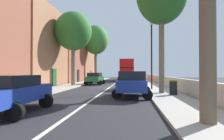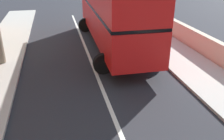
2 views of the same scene
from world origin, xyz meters
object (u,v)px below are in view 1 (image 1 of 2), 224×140
at_px(parked_car_blue_right_1, 133,83).
at_px(lamppost_right, 152,50).
at_px(street_tree_left_0, 96,40).
at_px(parked_car_green_left_3, 95,78).
at_px(parked_car_blue_left_0, 11,91).
at_px(double_decker_bus, 128,69).
at_px(parked_car_silver_right_2, 132,80).
at_px(litter_bin_right, 173,87).
at_px(street_tree_left_2, 73,32).

bearing_deg(parked_car_blue_right_1, lamppost_right, 69.56).
height_order(street_tree_left_0, lamppost_right, street_tree_left_0).
bearing_deg(parked_car_green_left_3, parked_car_blue_left_0, -89.99).
distance_m(double_decker_bus, parked_car_blue_left_0, 30.73).
bearing_deg(lamppost_right, parked_car_blue_left_0, -123.32).
xyz_separation_m(parked_car_blue_left_0, parked_car_green_left_3, (-0.00, 17.41, 0.03)).
distance_m(double_decker_bus, lamppost_right, 20.29).
xyz_separation_m(parked_car_silver_right_2, litter_bin_right, (2.80, -5.02, -0.31)).
bearing_deg(parked_car_blue_left_0, parked_car_green_left_3, 90.01).
relative_size(lamppost_right, litter_bin_right, 6.10).
bearing_deg(parked_car_silver_right_2, parked_car_blue_right_1, -90.00).
height_order(parked_car_silver_right_2, litter_bin_right, parked_car_silver_right_2).
bearing_deg(parked_car_green_left_3, litter_bin_right, -55.60).
bearing_deg(double_decker_bus, litter_bin_right, -81.61).
height_order(double_decker_bus, street_tree_left_0, street_tree_left_0).
distance_m(double_decker_bus, parked_car_silver_right_2, 19.44).
relative_size(parked_car_silver_right_2, lamppost_right, 0.64).
relative_size(parked_car_silver_right_2, street_tree_left_2, 0.46).
bearing_deg(double_decker_bus, parked_car_green_left_3, -107.91).
distance_m(parked_car_blue_right_1, parked_car_green_left_3, 12.91).
bearing_deg(lamppost_right, street_tree_left_0, 115.84).
relative_size(street_tree_left_0, street_tree_left_2, 1.24).
distance_m(parked_car_blue_left_0, parked_car_blue_right_1, 7.43).
height_order(parked_car_blue_right_1, litter_bin_right, parked_car_blue_right_1).
relative_size(parked_car_blue_left_0, parked_car_green_left_3, 0.95).
distance_m(parked_car_silver_right_2, parked_car_green_left_3, 8.10).
relative_size(parked_car_silver_right_2, parked_car_green_left_3, 0.96).
xyz_separation_m(parked_car_blue_left_0, street_tree_left_2, (-2.04, 14.29, 5.68)).
xyz_separation_m(parked_car_silver_right_2, street_tree_left_2, (-7.03, 3.26, 5.63)).
xyz_separation_m(double_decker_bus, parked_car_silver_right_2, (0.80, -19.37, -1.40)).
xyz_separation_m(lamppost_right, litter_bin_right, (1.00, -4.33, -3.16)).
xyz_separation_m(street_tree_left_0, lamppost_right, (8.98, -18.54, -4.30)).
distance_m(parked_car_green_left_3, litter_bin_right, 13.81).
relative_size(double_decker_bus, parked_car_blue_right_1, 2.64).
bearing_deg(lamppost_right, litter_bin_right, -76.99).
height_order(parked_car_blue_left_0, litter_bin_right, parked_car_blue_left_0).
distance_m(double_decker_bus, street_tree_left_2, 17.79).
bearing_deg(street_tree_left_2, parked_car_blue_right_1, -51.33).
distance_m(parked_car_blue_left_0, street_tree_left_0, 29.85).
xyz_separation_m(parked_car_green_left_3, litter_bin_right, (7.80, -11.39, -0.29)).
bearing_deg(parked_car_blue_right_1, parked_car_silver_right_2, 90.00).
bearing_deg(double_decker_bus, parked_car_silver_right_2, -87.64).
bearing_deg(street_tree_left_2, parked_car_blue_left_0, -81.88).
relative_size(street_tree_left_0, litter_bin_right, 10.58).
xyz_separation_m(parked_car_blue_right_1, parked_car_silver_right_2, (0.00, 5.53, -0.03)).
height_order(parked_car_blue_right_1, street_tree_left_0, street_tree_left_0).
bearing_deg(parked_car_blue_left_0, double_decker_bus, 82.14).
relative_size(street_tree_left_2, lamppost_right, 1.40).
distance_m(parked_car_blue_left_0, litter_bin_right, 9.85).
xyz_separation_m(parked_car_green_left_3, lamppost_right, (6.80, -7.06, 2.88)).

